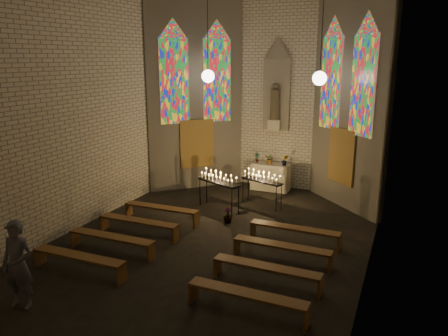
{
  "coord_description": "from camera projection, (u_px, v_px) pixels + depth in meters",
  "views": [
    {
      "loc": [
        4.63,
        -9.62,
        4.84
      ],
      "look_at": [
        0.08,
        0.89,
        1.92
      ],
      "focal_mm": 35.0,
      "sensor_mm": 36.0,
      "label": 1
    }
  ],
  "objects": [
    {
      "name": "flower_vase_right",
      "position": [
        285.0,
        160.0,
        15.81
      ],
      "size": [
        0.26,
        0.24,
        0.4
      ],
      "primitive_type": "imported",
      "rotation": [
        0.0,
        0.0,
        0.3
      ],
      "color": "#4C723F",
      "rests_on": "altar"
    },
    {
      "name": "pew_right_2",
      "position": [
        266.0,
        269.0,
        9.45
      ],
      "size": [
        2.4,
        0.37,
        0.46
      ],
      "rotation": [
        0.0,
        0.0,
        -0.01
      ],
      "color": "#573819",
      "rests_on": "ground"
    },
    {
      "name": "pew_left_2",
      "position": [
        111.0,
        239.0,
        11.03
      ],
      "size": [
        2.4,
        0.37,
        0.46
      ],
      "rotation": [
        0.0,
        0.0,
        0.01
      ],
      "color": "#573819",
      "rests_on": "ground"
    },
    {
      "name": "floor",
      "position": [
        208.0,
        245.0,
        11.54
      ],
      "size": [
        12.0,
        12.0,
        0.0
      ],
      "primitive_type": "plane",
      "color": "black",
      "rests_on": "ground"
    },
    {
      "name": "aisle_flower_pot",
      "position": [
        228.0,
        215.0,
        13.07
      ],
      "size": [
        0.35,
        0.35,
        0.48
      ],
      "primitive_type": "imported",
      "rotation": [
        0.0,
        0.0,
        -0.39
      ],
      "color": "#4C723F",
      "rests_on": "ground"
    },
    {
      "name": "altar",
      "position": [
        270.0,
        177.0,
        16.26
      ],
      "size": [
        1.4,
        0.6,
        1.0
      ],
      "primitive_type": "cube",
      "color": "beige",
      "rests_on": "ground"
    },
    {
      "name": "votive_stand_left",
      "position": [
        219.0,
        180.0,
        14.03
      ],
      "size": [
        1.63,
        0.96,
        1.18
      ],
      "rotation": [
        0.0,
        0.0,
        -0.39
      ],
      "color": "black",
      "rests_on": "ground"
    },
    {
      "name": "pew_right_1",
      "position": [
        282.0,
        248.0,
        10.52
      ],
      "size": [
        2.4,
        0.37,
        0.46
      ],
      "rotation": [
        0.0,
        0.0,
        -0.01
      ],
      "color": "#573819",
      "rests_on": "ground"
    },
    {
      "name": "pew_left_3",
      "position": [
        78.0,
        258.0,
        9.96
      ],
      "size": [
        2.4,
        0.37,
        0.46
      ],
      "rotation": [
        0.0,
        0.0,
        0.01
      ],
      "color": "#573819",
      "rests_on": "ground"
    },
    {
      "name": "pew_right_0",
      "position": [
        294.0,
        230.0,
        11.58
      ],
      "size": [
        2.4,
        0.37,
        0.46
      ],
      "rotation": [
        0.0,
        0.0,
        -0.01
      ],
      "color": "#573819",
      "rests_on": "ground"
    },
    {
      "name": "pew_left_0",
      "position": [
        161.0,
        209.0,
        13.17
      ],
      "size": [
        2.4,
        0.37,
        0.46
      ],
      "rotation": [
        0.0,
        0.0,
        0.01
      ],
      "color": "#573819",
      "rests_on": "ground"
    },
    {
      "name": "pew_right_3",
      "position": [
        247.0,
        296.0,
        8.38
      ],
      "size": [
        2.4,
        0.37,
        0.46
      ],
      "rotation": [
        0.0,
        0.0,
        -0.01
      ],
      "color": "#573819",
      "rests_on": "ground"
    },
    {
      "name": "visitor",
      "position": [
        18.0,
        265.0,
        8.52
      ],
      "size": [
        0.72,
        0.54,
        1.8
      ],
      "primitive_type": "imported",
      "rotation": [
        0.0,
        0.0,
        0.18
      ],
      "color": "#474751",
      "rests_on": "ground"
    },
    {
      "name": "flower_vase_left",
      "position": [
        257.0,
        158.0,
        16.33
      ],
      "size": [
        0.22,
        0.19,
        0.36
      ],
      "primitive_type": "imported",
      "rotation": [
        0.0,
        0.0,
        0.38
      ],
      "color": "#4C723F",
      "rests_on": "altar"
    },
    {
      "name": "flower_vase_center",
      "position": [
        270.0,
        159.0,
        16.1
      ],
      "size": [
        0.38,
        0.34,
        0.4
      ],
      "primitive_type": "imported",
      "rotation": [
        0.0,
        0.0,
        -0.08
      ],
      "color": "#4C723F",
      "rests_on": "altar"
    },
    {
      "name": "pew_left_1",
      "position": [
        138.0,
        223.0,
        12.1
      ],
      "size": [
        2.4,
        0.37,
        0.46
      ],
      "rotation": [
        0.0,
        0.0,
        0.01
      ],
      "color": "#573819",
      "rests_on": "ground"
    },
    {
      "name": "votive_stand_right",
      "position": [
        262.0,
        178.0,
        14.4
      ],
      "size": [
        1.53,
        0.85,
        1.1
      ],
      "rotation": [
        0.0,
        0.0,
        -0.35
      ],
      "color": "black",
      "rests_on": "ground"
    },
    {
      "name": "room",
      "position": [
        253.0,
        94.0,
        13.62
      ],
      "size": [
        8.22,
        12.43,
        7.0
      ],
      "color": "beige",
      "rests_on": "ground"
    }
  ]
}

